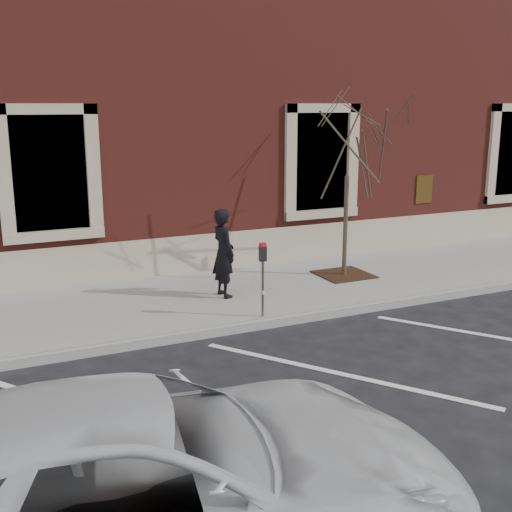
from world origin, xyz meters
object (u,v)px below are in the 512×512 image
parking_meter (263,266)px  white_truck (143,484)px  sapling (348,148)px  man (224,253)px

parking_meter → white_truck: 5.99m
white_truck → sapling: bearing=-32.6°
parking_meter → white_truck: size_ratio=0.24×
man → sapling: (2.88, 0.33, 1.84)m
man → white_truck: bearing=148.2°
man → parking_meter: bearing=-178.6°
sapling → white_truck: sapling is taller
white_truck → man: bearing=-17.2°
sapling → white_truck: (-6.14, -6.65, -2.08)m
parking_meter → sapling: size_ratio=0.34×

